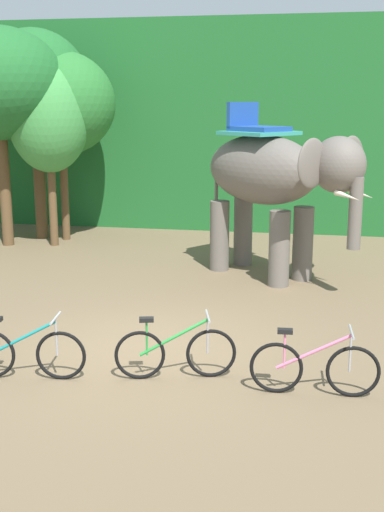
% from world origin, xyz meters
% --- Properties ---
extents(ground_plane, '(80.00, 80.00, 0.00)m').
position_xyz_m(ground_plane, '(0.00, 0.00, 0.00)').
color(ground_plane, brown).
extents(foliage_hedge, '(36.00, 6.00, 6.11)m').
position_xyz_m(foliage_hedge, '(0.00, 12.64, 3.06)').
color(foliage_hedge, '#1E6028').
rests_on(foliage_hedge, ground).
extents(tree_far_left, '(3.06, 3.06, 5.70)m').
position_xyz_m(tree_far_left, '(-5.01, 7.79, 4.10)').
color(tree_far_left, brown).
rests_on(tree_far_left, ground).
extents(tree_center_right, '(2.09, 2.09, 4.79)m').
position_xyz_m(tree_center_right, '(-4.29, 6.91, 3.36)').
color(tree_center_right, brown).
rests_on(tree_center_right, ground).
extents(tree_left, '(2.95, 2.95, 5.12)m').
position_xyz_m(tree_left, '(-4.25, 7.70, 3.72)').
color(tree_left, brown).
rests_on(tree_left, ground).
extents(elephant, '(3.89, 3.45, 3.78)m').
position_xyz_m(elephant, '(1.67, 4.69, 2.20)').
color(elephant, '#665E56').
rests_on(elephant, ground).
extents(bike_teal, '(1.70, 0.52, 0.92)m').
position_xyz_m(bike_teal, '(-1.34, -1.38, 0.39)').
color(bike_teal, black).
rests_on(bike_teal, ground).
extents(bike_green, '(1.67, 0.61, 0.92)m').
position_xyz_m(bike_green, '(0.72, -0.98, 0.39)').
color(bike_green, black).
rests_on(bike_green, ground).
extents(bike_pink, '(1.71, 0.52, 0.92)m').
position_xyz_m(bike_pink, '(2.63, -1.17, 0.39)').
color(bike_pink, black).
rests_on(bike_pink, ground).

